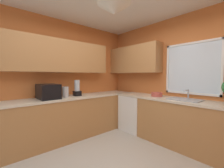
{
  "coord_description": "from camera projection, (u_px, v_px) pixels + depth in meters",
  "views": [
    {
      "loc": [
        1.4,
        -1.26,
        1.38
      ],
      "look_at": [
        -0.72,
        0.6,
        1.21
      ],
      "focal_mm": 22.87,
      "sensor_mm": 36.0,
      "label": 1
    }
  ],
  "objects": [
    {
      "name": "sink_assembly",
      "position": [
        185.0,
        99.0,
        2.72
      ],
      "size": [
        0.57,
        0.4,
        0.19
      ],
      "color": "#9EA0A5",
      "rests_on": "counter_run_back"
    },
    {
      "name": "blender_appliance",
      "position": [
        77.0,
        89.0,
        3.25
      ],
      "size": [
        0.15,
        0.15,
        0.36
      ],
      "color": "black",
      "rests_on": "counter_run_left"
    },
    {
      "name": "room_shell",
      "position": [
        119.0,
        52.0,
        2.43
      ],
      "size": [
        3.86,
        3.85,
        2.71
      ],
      "color": "#D17238",
      "rests_on": "ground_plane"
    },
    {
      "name": "kettle",
      "position": [
        65.0,
        92.0,
        3.05
      ],
      "size": [
        0.13,
        0.13,
        0.22
      ],
      "primitive_type": "cylinder",
      "color": "#B7B7BC",
      "rests_on": "counter_run_left"
    },
    {
      "name": "microwave",
      "position": [
        48.0,
        91.0,
        2.84
      ],
      "size": [
        0.48,
        0.36,
        0.29
      ],
      "primitive_type": "cube",
      "color": "black",
      "rests_on": "counter_run_left"
    },
    {
      "name": "dishwasher",
      "position": [
        135.0,
        113.0,
        3.61
      ],
      "size": [
        0.6,
        0.6,
        0.87
      ],
      "primitive_type": "cube",
      "color": "white",
      "rests_on": "ground_plane"
    },
    {
      "name": "counter_run_left",
      "position": [
        66.0,
        118.0,
        3.1
      ],
      "size": [
        0.65,
        3.46,
        0.92
      ],
      "color": "#AD7542",
      "rests_on": "ground_plane"
    },
    {
      "name": "counter_run_back",
      "position": [
        180.0,
        122.0,
        2.8
      ],
      "size": [
        2.95,
        0.65,
        0.92
      ],
      "color": "#AD7542",
      "rests_on": "ground_plane"
    },
    {
      "name": "bowl",
      "position": [
        157.0,
        94.0,
        3.16
      ],
      "size": [
        0.24,
        0.24,
        0.09
      ],
      "primitive_type": "cylinder",
      "color": "#B74C42",
      "rests_on": "counter_run_back"
    }
  ]
}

